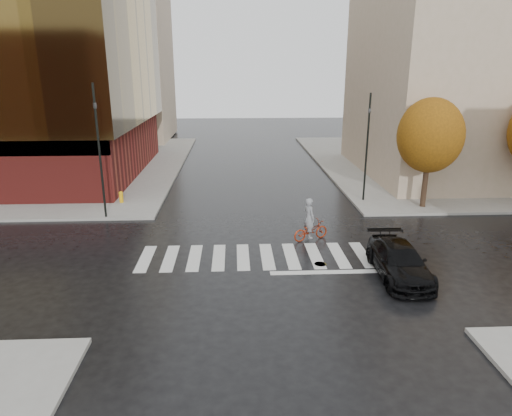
{
  "coord_description": "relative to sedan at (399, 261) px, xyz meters",
  "views": [
    {
      "loc": [
        -1.44,
        -18.68,
        8.26
      ],
      "look_at": [
        -0.46,
        1.55,
        2.0
      ],
      "focal_mm": 32.0,
      "sensor_mm": 36.0,
      "label": 1
    }
  ],
  "objects": [
    {
      "name": "ground",
      "position": [
        -5.25,
        1.8,
        -0.67
      ],
      "size": [
        120.0,
        120.0,
        0.0
      ],
      "primitive_type": "plane",
      "color": "black",
      "rests_on": "ground"
    },
    {
      "name": "sidewalk_nw",
      "position": [
        -26.25,
        22.8,
        -0.6
      ],
      "size": [
        30.0,
        30.0,
        0.15
      ],
      "primitive_type": "cube",
      "color": "gray",
      "rests_on": "ground"
    },
    {
      "name": "sidewalk_ne",
      "position": [
        15.75,
        22.8,
        -0.6
      ],
      "size": [
        30.0,
        30.0,
        0.15
      ],
      "primitive_type": "cube",
      "color": "gray",
      "rests_on": "ground"
    },
    {
      "name": "crosswalk",
      "position": [
        -5.25,
        2.3,
        -0.67
      ],
      "size": [
        12.0,
        3.0,
        0.01
      ],
      "primitive_type": "cube",
      "color": "silver",
      "rests_on": "ground"
    },
    {
      "name": "building_ne_tan",
      "position": [
        11.75,
        18.8,
        8.48
      ],
      "size": [
        16.0,
        16.0,
        18.0
      ],
      "primitive_type": "cube",
      "color": "tan",
      "rests_on": "sidewalk_ne"
    },
    {
      "name": "building_nw_far",
      "position": [
        -21.25,
        38.8,
        9.48
      ],
      "size": [
        14.0,
        12.0,
        20.0
      ],
      "primitive_type": "cube",
      "color": "tan",
      "rests_on": "sidewalk_nw"
    },
    {
      "name": "tree_ne_a",
      "position": [
        4.75,
        9.2,
        3.79
      ],
      "size": [
        3.8,
        3.8,
        6.5
      ],
      "color": "black",
      "rests_on": "sidewalk_ne"
    },
    {
      "name": "sedan",
      "position": [
        0.0,
        0.0,
        0.0
      ],
      "size": [
        2.0,
        4.67,
        1.34
      ],
      "primitive_type": "imported",
      "rotation": [
        0.0,
        0.0,
        -0.03
      ],
      "color": "black",
      "rests_on": "ground"
    },
    {
      "name": "cyclist",
      "position": [
        -2.97,
        4.3,
        0.07
      ],
      "size": [
        2.01,
        1.37,
        2.16
      ],
      "rotation": [
        0.0,
        0.0,
        1.98
      ],
      "color": "#9D290E",
      "rests_on": "ground"
    },
    {
      "name": "traffic_light_nw",
      "position": [
        -14.02,
        8.1,
        3.67
      ],
      "size": [
        0.21,
        0.19,
        7.34
      ],
      "rotation": [
        0.0,
        0.0,
        -1.34
      ],
      "color": "black",
      "rests_on": "sidewalk_nw"
    },
    {
      "name": "traffic_light_ne",
      "position": [
        1.53,
        10.8,
        3.21
      ],
      "size": [
        0.17,
        0.19,
        6.66
      ],
      "rotation": [
        0.0,
        0.0,
        3.34
      ],
      "color": "black",
      "rests_on": "sidewalk_ne"
    },
    {
      "name": "fire_hydrant",
      "position": [
        -13.79,
        10.92,
        -0.12
      ],
      "size": [
        0.26,
        0.26,
        0.73
      ],
      "color": "#ECA90D",
      "rests_on": "sidewalk_nw"
    },
    {
      "name": "manhole",
      "position": [
        -2.98,
        1.32,
        -0.66
      ],
      "size": [
        0.69,
        0.69,
        0.01
      ],
      "primitive_type": "cylinder",
      "rotation": [
        0.0,
        0.0,
        -0.34
      ],
      "color": "#4F441C",
      "rests_on": "ground"
    }
  ]
}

